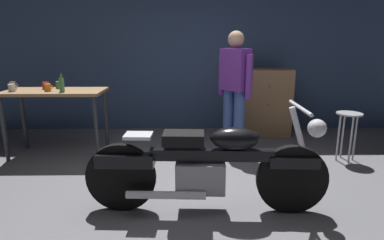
# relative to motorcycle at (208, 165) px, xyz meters

# --- Properties ---
(ground_plane) EXTENTS (12.00, 12.00, 0.00)m
(ground_plane) POSITION_rel_motorcycle_xyz_m (-0.18, 0.19, -0.45)
(ground_plane) COLOR slate
(back_wall) EXTENTS (8.00, 0.12, 3.10)m
(back_wall) POSITION_rel_motorcycle_xyz_m (-0.18, 2.99, 1.10)
(back_wall) COLOR #384C70
(back_wall) RESTS_ON ground_plane
(workbench) EXTENTS (1.30, 0.64, 0.90)m
(workbench) POSITION_rel_motorcycle_xyz_m (-1.95, 1.58, 0.34)
(workbench) COLOR #99724C
(workbench) RESTS_ON ground_plane
(motorcycle) EXTENTS (2.19, 0.60, 1.00)m
(motorcycle) POSITION_rel_motorcycle_xyz_m (0.00, 0.00, 0.00)
(motorcycle) COLOR black
(motorcycle) RESTS_ON ground_plane
(person_standing) EXTENTS (0.42, 0.45, 1.67)m
(person_standing) POSITION_rel_motorcycle_xyz_m (0.47, 1.68, 0.48)
(person_standing) COLOR #3D569B
(person_standing) RESTS_ON ground_plane
(shop_stool) EXTENTS (0.32, 0.32, 0.64)m
(shop_stool) POSITION_rel_motorcycle_xyz_m (1.90, 1.28, 0.05)
(shop_stool) COLOR #B2B2B7
(shop_stool) RESTS_ON ground_plane
(wooden_dresser) EXTENTS (0.80, 0.47, 1.10)m
(wooden_dresser) POSITION_rel_motorcycle_xyz_m (1.10, 2.49, 0.10)
(wooden_dresser) COLOR #99724C
(wooden_dresser) RESTS_ON ground_plane
(mug_brown_stoneware) EXTENTS (0.11, 0.08, 0.11)m
(mug_brown_stoneware) POSITION_rel_motorcycle_xyz_m (-2.52, 1.63, 0.50)
(mug_brown_stoneware) COLOR brown
(mug_brown_stoneware) RESTS_ON workbench
(mug_green_speckled) EXTENTS (0.11, 0.07, 0.10)m
(mug_green_speckled) POSITION_rel_motorcycle_xyz_m (-1.96, 1.75, 0.50)
(mug_green_speckled) COLOR #3D7F4C
(mug_green_speckled) RESTS_ON workbench
(mug_orange_travel) EXTENTS (0.11, 0.08, 0.09)m
(mug_orange_travel) POSITION_rel_motorcycle_xyz_m (-2.00, 1.50, 0.50)
(mug_orange_travel) COLOR orange
(mug_orange_travel) RESTS_ON workbench
(mug_red_diner) EXTENTS (0.12, 0.09, 0.10)m
(mug_red_diner) POSITION_rel_motorcycle_xyz_m (-2.10, 1.68, 0.50)
(mug_red_diner) COLOR red
(mug_red_diner) RESTS_ON workbench
(mug_white_ceramic) EXTENTS (0.12, 0.08, 0.10)m
(mug_white_ceramic) POSITION_rel_motorcycle_xyz_m (-2.45, 1.47, 0.50)
(mug_white_ceramic) COLOR white
(mug_white_ceramic) RESTS_ON workbench
(bottle) EXTENTS (0.06, 0.06, 0.24)m
(bottle) POSITION_rel_motorcycle_xyz_m (-1.79, 1.43, 0.55)
(bottle) COLOR #4C8C4C
(bottle) RESTS_ON workbench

